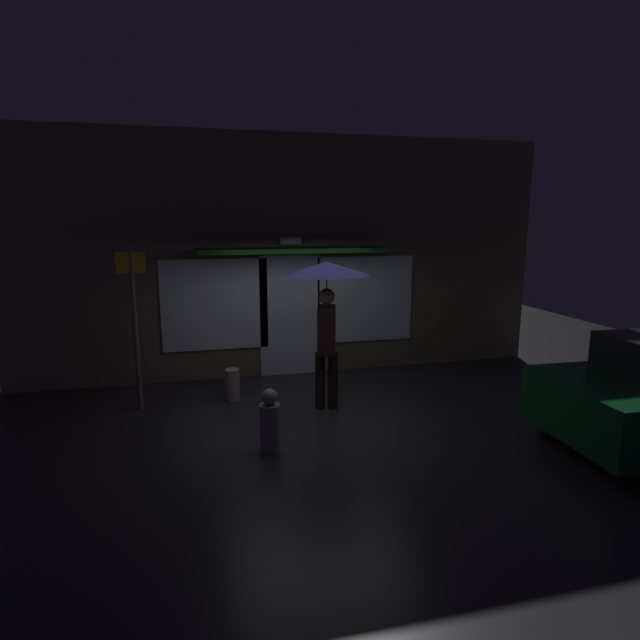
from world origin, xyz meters
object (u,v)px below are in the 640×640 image
at_px(person_with_umbrella, 327,291).
at_px(street_sign_post, 135,319).
at_px(sidewalk_bollard, 233,385).
at_px(fire_hydrant, 270,423).

relative_size(person_with_umbrella, street_sign_post, 0.90).
height_order(street_sign_post, sidewalk_bollard, street_sign_post).
bearing_deg(street_sign_post, fire_hydrant, -47.92).
bearing_deg(sidewalk_bollard, street_sign_post, -176.38).
xyz_separation_m(person_with_umbrella, fire_hydrant, (-1.05, -1.27, -1.41)).
bearing_deg(fire_hydrant, person_with_umbrella, 50.43).
bearing_deg(fire_hydrant, street_sign_post, 132.08).
relative_size(street_sign_post, sidewalk_bollard, 4.89).
bearing_deg(street_sign_post, sidewalk_bollard, 3.62).
height_order(sidewalk_bollard, fire_hydrant, fire_hydrant).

